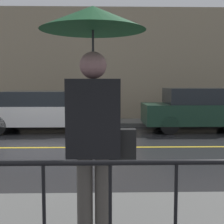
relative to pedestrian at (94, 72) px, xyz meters
name	(u,v)px	position (x,y,z in m)	size (l,w,h in m)	color
ground_plane	(31,148)	(-1.80, 5.18, -1.74)	(80.00, 80.00, 0.00)	#262628
sidewalk_far	(57,123)	(-1.80, 9.75, -1.67)	(28.00, 1.66, 0.14)	#60605E
lane_marking	(31,148)	(-1.80, 5.18, -1.73)	(25.20, 0.12, 0.01)	gold
building_storefront	(60,65)	(-1.80, 10.73, 0.68)	(28.00, 0.30, 4.84)	gray
pedestrian	(94,72)	(0.00, 0.00, 0.00)	(0.92, 0.92, 2.17)	#4C4742
car_white	(46,111)	(-1.92, 7.92, -1.03)	(4.65, 1.72, 1.38)	silver
car_dark_green	(199,109)	(3.35, 7.92, -0.99)	(3.90, 1.73, 1.48)	#193828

